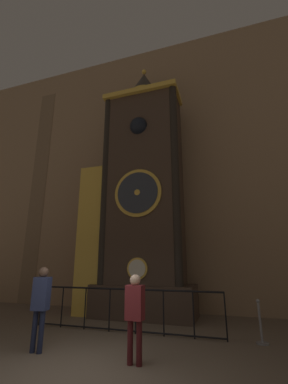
% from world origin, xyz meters
% --- Properties ---
extents(ground_plane, '(28.00, 28.00, 0.00)m').
position_xyz_m(ground_plane, '(0.00, 0.00, 0.00)').
color(ground_plane, brown).
extents(cathedral_back_wall, '(24.00, 0.32, 12.49)m').
position_xyz_m(cathedral_back_wall, '(-0.09, 6.45, 6.23)').
color(cathedral_back_wall, '#997A5B').
rests_on(cathedral_back_wall, ground_plane).
extents(clock_tower, '(4.34, 1.80, 10.23)m').
position_xyz_m(clock_tower, '(-0.65, 4.99, 4.27)').
color(clock_tower, '#423328').
rests_on(clock_tower, ground_plane).
extents(railing_fence, '(5.52, 0.05, 1.13)m').
position_xyz_m(railing_fence, '(-0.32, 2.97, 0.63)').
color(railing_fence, black).
rests_on(railing_fence, ground_plane).
extents(visitor_near, '(0.37, 0.27, 1.73)m').
position_xyz_m(visitor_near, '(-1.39, 0.89, 1.05)').
color(visitor_near, '#1B213A').
rests_on(visitor_near, ground_plane).
extents(visitor_far, '(0.36, 0.25, 1.60)m').
position_xyz_m(visitor_far, '(0.81, 0.90, 0.96)').
color(visitor_far, '#461518').
rests_on(visitor_far, ground_plane).
extents(stanchion_post, '(0.28, 0.28, 0.98)m').
position_xyz_m(stanchion_post, '(3.19, 3.04, 0.31)').
color(stanchion_post, gray).
rests_on(stanchion_post, ground_plane).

